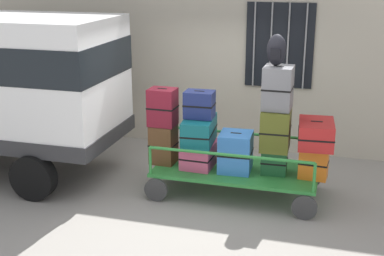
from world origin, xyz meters
TOP-DOWN VIEW (x-y plane):
  - ground_plane at (0.00, 0.00)m, footprint 40.00×40.00m
  - building_wall at (0.00, 2.21)m, footprint 12.00×0.37m
  - luggage_cart at (0.50, -0.05)m, footprint 2.52×1.21m
  - cart_railing at (0.50, -0.05)m, footprint 2.42×1.07m
  - suitcase_left_bottom at (-0.65, -0.07)m, footprint 0.41×0.37m
  - suitcase_left_middle at (-0.65, -0.08)m, footprint 0.43×0.35m
  - suitcase_midleft_bottom at (-0.07, -0.03)m, footprint 0.50×0.67m
  - suitcase_midleft_middle at (-0.07, -0.07)m, footprint 0.50×0.81m
  - suitcase_midleft_top at (-0.07, -0.06)m, footprint 0.45×0.33m
  - suitcase_center_bottom at (0.50, -0.08)m, footprint 0.51×0.52m
  - suitcase_midright_bottom at (1.07, -0.01)m, footprint 0.39×0.38m
  - suitcase_midright_middle at (1.07, -0.04)m, footprint 0.43×0.54m
  - suitcase_midright_top at (1.07, -0.01)m, footprint 0.42×0.46m
  - suitcase_right_bottom at (1.65, -0.06)m, footprint 0.43×0.33m
  - suitcase_right_middle at (1.65, -0.03)m, footprint 0.55×0.73m
  - backpack at (1.03, -0.01)m, footprint 0.27×0.22m

SIDE VIEW (x-z plane):
  - ground_plane at x=0.00m, z-range 0.00..0.00m
  - luggage_cart at x=0.50m, z-range 0.14..0.54m
  - suitcase_midleft_bottom at x=-0.07m, z-range 0.40..0.77m
  - suitcase_midright_bottom at x=1.07m, z-range 0.40..0.79m
  - suitcase_right_bottom at x=1.65m, z-range 0.40..0.89m
  - suitcase_center_bottom at x=0.50m, z-range 0.40..1.00m
  - suitcase_left_bottom at x=-0.65m, z-range 0.40..1.02m
  - cart_railing at x=0.50m, z-range 0.55..0.98m
  - suitcase_midleft_middle at x=-0.07m, z-range 0.77..1.18m
  - suitcase_right_middle at x=1.65m, z-range 0.89..1.25m
  - suitcase_midright_middle at x=1.07m, z-range 0.79..1.39m
  - suitcase_left_middle at x=-0.65m, z-range 1.02..1.60m
  - suitcase_midleft_top at x=-0.07m, z-range 1.18..1.59m
  - suitcase_midright_top at x=1.07m, z-range 1.39..2.02m
  - backpack at x=1.03m, z-range 2.02..2.46m
  - building_wall at x=0.00m, z-range 0.00..5.00m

